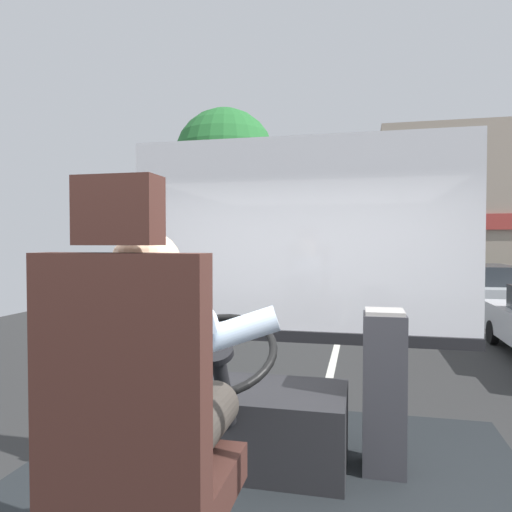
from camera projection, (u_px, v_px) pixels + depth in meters
ground at (340, 333)px, 10.42m from camera, size 18.00×44.00×0.06m
driver_seat at (139, 450)px, 1.34m from camera, size 0.48×0.48×1.36m
bus_driver at (156, 382)px, 1.45m from camera, size 0.72×0.54×0.72m
steering_console at (243, 421)px, 2.52m from camera, size 1.10×1.01×0.85m
fare_box at (384, 391)px, 2.43m from camera, size 0.22×0.23×0.84m
windshield_panel at (297, 262)px, 3.36m from camera, size 2.50×0.08×1.48m
street_tree at (225, 160)px, 13.81m from camera, size 2.95×2.95×5.93m
parked_car_silver at (479, 289)px, 12.83m from camera, size 1.88×4.28×1.39m
parked_car_green at (447, 279)px, 17.37m from camera, size 2.00×4.33×1.23m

